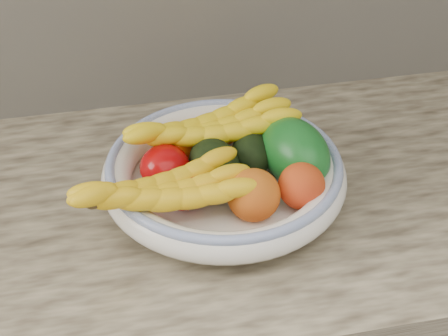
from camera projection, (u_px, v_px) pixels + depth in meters
fruit_bowl at (224, 174)px, 1.09m from camera, size 0.39×0.39×0.08m
clementine_back_left at (187, 145)px, 1.15m from camera, size 0.06×0.06×0.05m
clementine_back_right at (224, 132)px, 1.18m from camera, size 0.05×0.05×0.05m
clementine_back_mid at (207, 150)px, 1.14m from camera, size 0.07×0.07×0.05m
tomato_left at (165, 167)px, 1.08m from camera, size 0.11×0.11×0.07m
tomato_near_left at (182, 189)px, 1.04m from camera, size 0.10×0.10×0.06m
avocado_center at (215, 164)px, 1.09m from camera, size 0.10×0.12×0.08m
avocado_right at (252, 153)px, 1.11m from camera, size 0.08×0.10×0.07m
green_mango at (295, 152)px, 1.09m from camera, size 0.16×0.17×0.13m
peach_front at (254, 195)px, 1.02m from camera, size 0.10×0.10×0.08m
peach_right at (302, 186)px, 1.04m from camera, size 0.09×0.09×0.07m
banana_bunch_back at (210, 132)px, 1.12m from camera, size 0.32×0.16×0.09m
banana_bunch_front at (163, 195)px, 1.00m from camera, size 0.30×0.16×0.08m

